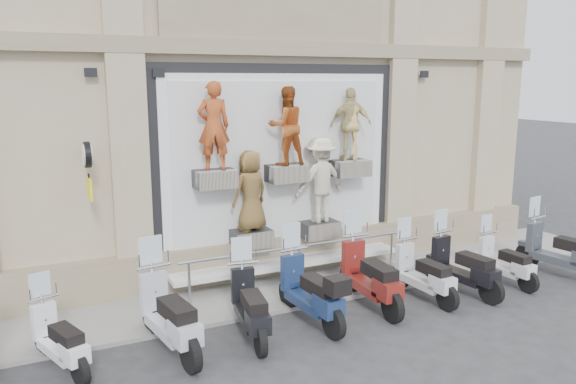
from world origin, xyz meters
The scene contains 15 objects.
ground centered at (0.00, 0.00, 0.00)m, with size 90.00×90.00×0.00m, color #2C2C2E.
sidewalk centered at (0.00, 2.10, 0.04)m, with size 16.00×2.20×0.08m, color gray.
building centered at (0.00, 7.00, 6.00)m, with size 14.00×8.60×12.00m, color tan, non-canonical shape.
shop_vitrine centered at (0.09, 2.74, 2.37)m, with size 5.60×0.83×4.30m.
guard_rail centered at (0.00, 2.00, 0.47)m, with size 5.06×0.10×0.93m, color #9EA0A5, non-canonical shape.
clock_sign_bracket centered at (-3.90, 2.47, 2.80)m, with size 0.10×0.80×1.02m.
scooter_b centered at (-4.66, 0.59, 0.69)m, with size 0.49×1.70×1.38m, color silver, non-canonical shape.
scooter_c centered at (-3.07, 0.45, 0.86)m, with size 0.62×2.12×1.73m, color #A4A8B2, non-canonical shape.
scooter_d centered at (-1.73, 0.38, 0.78)m, with size 0.56×1.92×1.56m, color black, non-canonical shape.
scooter_e centered at (-0.57, 0.45, 0.83)m, with size 0.60×2.05×1.66m, color #16274D, non-canonical shape.
scooter_f centered at (0.78, 0.59, 0.86)m, with size 0.62×2.12×1.73m, color maroon, non-canonical shape.
scooter_g centered at (1.94, 0.46, 0.75)m, with size 0.54×1.85×1.50m, color #B8BBBF, non-canonical shape.
scooter_h centered at (2.86, 0.37, 0.80)m, with size 0.57×1.97×1.60m, color black, non-canonical shape.
scooter_i centered at (4.03, 0.39, 0.69)m, with size 0.49×1.69×1.37m, color silver, non-canonical shape.
scooter_j centered at (5.48, 0.22, 0.83)m, with size 0.59×2.04×1.66m, color #31343C, non-canonical shape.
Camera 1 is at (-4.98, -7.75, 4.23)m, focal length 35.00 mm.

